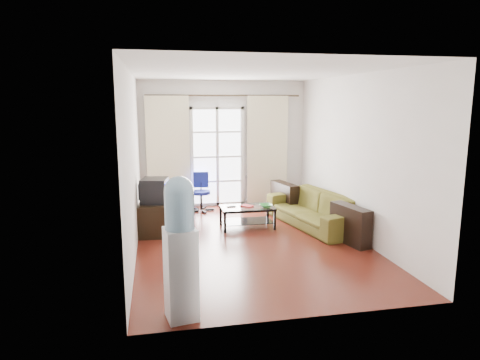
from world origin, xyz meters
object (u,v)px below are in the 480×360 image
Objects in this scene: coffee_table at (247,214)px; tv_stand at (154,218)px; crt_tv at (154,190)px; water_cooler at (180,246)px; sofa at (313,209)px; task_chair at (201,200)px.

tv_stand is at bearing -179.17° from coffee_table.
crt_tv is (0.00, 0.01, 0.48)m from tv_stand.
coffee_table is at bearing 5.20° from tv_stand.
water_cooler reaches higher than crt_tv.
sofa is 2.90m from crt_tv.
crt_tv reaches higher than coffee_table.
crt_tv is at bearing 85.02° from water_cooler.
coffee_table is 0.63× the size of water_cooler.
crt_tv is at bearing -179.54° from coffee_table.
coffee_table is at bearing -56.95° from task_chair.
task_chair is (0.96, 1.40, -0.04)m from tv_stand.
crt_tv reaches higher than task_chair.
task_chair reaches higher than sofa.
task_chair is (-1.90, 1.49, -0.07)m from sofa.
water_cooler is at bearing -73.65° from crt_tv.
sofa is 3.01× the size of tv_stand.
task_chair is at bearing -140.47° from sofa.
task_chair is at bearing 59.95° from tv_stand.
crt_tv is (-1.64, -0.01, 0.51)m from coffee_table.
coffee_table is at bearing 56.09° from water_cooler.
sofa is 1.48× the size of water_cooler.
crt_tv is 1.77m from task_chair.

